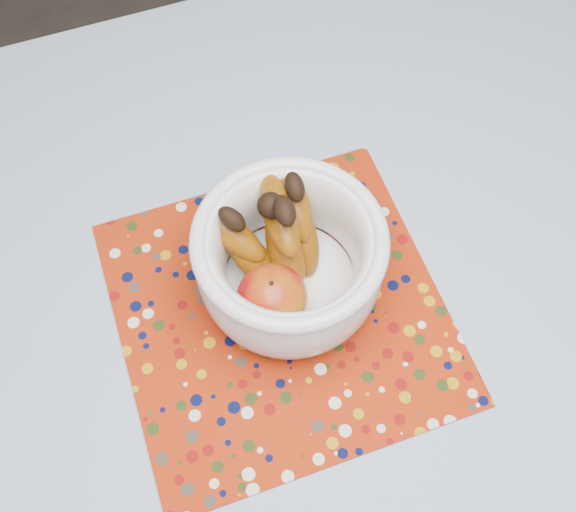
{
  "coord_description": "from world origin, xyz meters",
  "views": [
    {
      "loc": [
        -0.12,
        -0.22,
        1.53
      ],
      "look_at": [
        0.01,
        0.12,
        0.84
      ],
      "focal_mm": 42.0,
      "sensor_mm": 36.0,
      "label": 1
    }
  ],
  "objects": [
    {
      "name": "table",
      "position": [
        0.0,
        0.0,
        0.67
      ],
      "size": [
        1.2,
        1.2,
        0.75
      ],
      "color": "olive",
      "rests_on": "ground"
    },
    {
      "name": "placemat",
      "position": [
        -0.02,
        0.09,
        0.76
      ],
      "size": [
        0.4,
        0.4,
        0.0
      ],
      "primitive_type": "cube",
      "rotation": [
        0.0,
        0.0,
        -0.01
      ],
      "color": "maroon",
      "rests_on": "tablecloth"
    },
    {
      "name": "tablecloth",
      "position": [
        0.0,
        0.0,
        0.76
      ],
      "size": [
        1.32,
        1.32,
        0.01
      ],
      "primitive_type": "cube",
      "color": "#6484A7",
      "rests_on": "table"
    },
    {
      "name": "fruit_bowl",
      "position": [
        0.0,
        0.13,
        0.84
      ],
      "size": [
        0.23,
        0.22,
        0.18
      ],
      "color": "silver",
      "rests_on": "placemat"
    }
  ]
}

